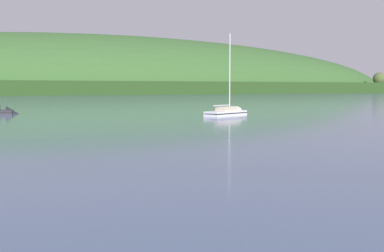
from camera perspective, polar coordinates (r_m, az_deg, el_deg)
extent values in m
cube|color=#27431B|center=(237.24, -18.99, 4.24)|extent=(515.09, 91.73, 5.97)
ellipsoid|color=#38602D|center=(276.95, -8.87, 3.83)|extent=(413.20, 110.35, 63.72)
sphere|color=#4C5B33|center=(228.43, -13.76, 5.87)|extent=(8.75, 8.75, 8.75)
sphere|color=#4C5B33|center=(337.78, 21.05, 5.19)|extent=(8.02, 8.02, 8.02)
cube|color=white|center=(57.30, 3.97, 1.30)|extent=(6.19, 4.12, 0.95)
cone|color=white|center=(59.68, 5.66, 1.42)|extent=(2.10, 2.33, 1.91)
cube|color=black|center=(57.29, 3.97, 1.52)|extent=(6.19, 4.14, 0.12)
cube|color=#BCB299|center=(57.39, 4.06, 2.04)|extent=(2.96, 2.28, 0.52)
cylinder|color=silver|center=(57.83, 4.44, 6.27)|extent=(0.14, 0.14, 9.02)
cylinder|color=silver|center=(56.60, 3.49, 2.43)|extent=(2.88, 1.31, 0.11)
cone|color=#232328|center=(64.84, -20.20, 1.31)|extent=(1.94, 2.34, 2.06)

